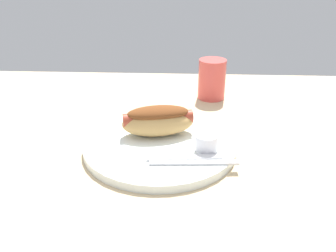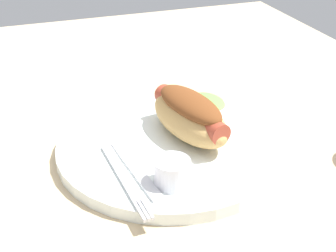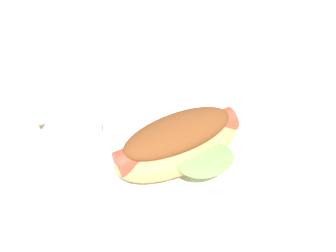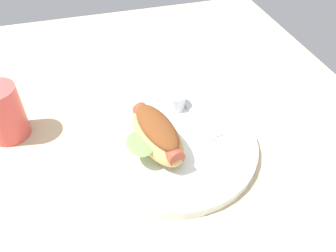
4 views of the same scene
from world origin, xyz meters
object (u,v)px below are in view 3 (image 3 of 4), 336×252
at_px(hot_dog, 177,140).
at_px(knife, 114,113).
at_px(fork, 101,106).
at_px(sauce_ramekin, 84,131).
at_px(plate, 165,147).

distance_m(hot_dog, knife, 0.11).
xyz_separation_m(hot_dog, fork, (0.07, -0.10, -0.03)).
xyz_separation_m(hot_dog, sauce_ramekin, (0.09, -0.06, -0.02)).
xyz_separation_m(hot_dog, knife, (0.05, -0.09, -0.03)).
bearing_deg(plate, knife, -51.91).
xyz_separation_m(sauce_ramekin, knife, (-0.04, -0.03, -0.01)).
distance_m(hot_dog, sauce_ramekin, 0.11).
distance_m(sauce_ramekin, fork, 0.06).
relative_size(sauce_ramekin, fork, 0.27).
bearing_deg(sauce_ramekin, knife, -141.14).
relative_size(plate, sauce_ramekin, 7.06).
bearing_deg(sauce_ramekin, hot_dog, 149.53).
distance_m(sauce_ramekin, knife, 0.05).
relative_size(plate, knife, 2.18).
bearing_deg(plate, sauce_ramekin, -17.96).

